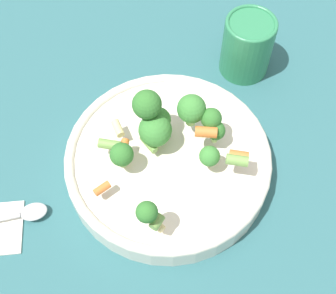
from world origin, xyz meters
The scene contains 5 objects.
ground_plane centered at (0.00, 0.00, 0.00)m, with size 3.00×3.00×0.00m, color #2D6066.
bowl centered at (0.00, 0.00, 0.02)m, with size 0.29×0.29×0.04m.
pasta_salad centered at (0.00, 0.01, 0.08)m, with size 0.20×0.19×0.09m.
cup centered at (0.05, 0.22, 0.05)m, with size 0.08×0.08×0.10m.
spoon centered at (-0.18, -0.15, 0.01)m, with size 0.16×0.12×0.01m.
Camera 1 is at (0.11, -0.30, 0.60)m, focal length 50.00 mm.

